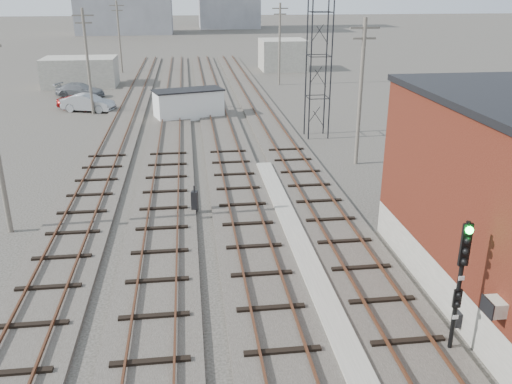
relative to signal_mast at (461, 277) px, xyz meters
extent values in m
plane|color=#282621|center=(-3.70, 51.03, -2.68)|extent=(320.00, 320.00, 0.00)
cube|color=#332D28|center=(-1.20, 30.03, -2.58)|extent=(3.20, 90.00, 0.20)
cube|color=#4C2816|center=(-1.92, 30.03, -2.35)|extent=(0.07, 90.00, 0.12)
cube|color=#4C2816|center=(-0.48, 30.03, -2.35)|extent=(0.07, 90.00, 0.12)
cube|color=#332D28|center=(-5.20, 30.03, -2.58)|extent=(3.20, 90.00, 0.20)
cube|color=#4C2816|center=(-5.92, 30.03, -2.35)|extent=(0.07, 90.00, 0.12)
cube|color=#4C2816|center=(-4.48, 30.03, -2.35)|extent=(0.07, 90.00, 0.12)
cube|color=#332D28|center=(-9.20, 30.03, -2.58)|extent=(3.20, 90.00, 0.20)
cube|color=#4C2816|center=(-9.92, 30.03, -2.35)|extent=(0.07, 90.00, 0.12)
cube|color=#4C2816|center=(-8.48, 30.03, -2.35)|extent=(0.07, 90.00, 0.12)
cube|color=#332D28|center=(-13.20, 30.03, -2.58)|extent=(3.20, 90.00, 0.20)
cube|color=#4C2816|center=(-13.92, 30.03, -2.35)|extent=(0.07, 90.00, 0.12)
cube|color=#4C2816|center=(-12.48, 30.03, -2.35)|extent=(0.07, 90.00, 0.12)
cube|color=gray|center=(-3.20, 5.03, -2.55)|extent=(0.90, 28.00, 0.26)
cube|color=gray|center=(3.80, 3.03, -1.93)|extent=(6.00, 12.00, 1.50)
cube|color=beige|center=(0.58, -0.97, -0.43)|extent=(0.45, 0.62, 0.45)
cube|color=black|center=(0.70, 1.03, -2.18)|extent=(0.20, 0.35, 0.50)
cylinder|color=black|center=(1.05, 25.28, 4.82)|extent=(0.10, 0.10, 15.00)
cylinder|color=black|center=(2.55, 25.28, 4.82)|extent=(0.10, 0.10, 15.00)
cylinder|color=black|center=(1.05, 26.78, 4.82)|extent=(0.10, 0.10, 15.00)
cylinder|color=black|center=(2.55, 26.78, 4.82)|extent=(0.10, 0.10, 15.00)
cylinder|color=#595147|center=(-16.20, 36.03, 1.82)|extent=(0.24, 0.24, 9.00)
cube|color=#595147|center=(-16.20, 36.03, 5.72)|extent=(1.80, 0.12, 0.12)
cube|color=#595147|center=(-16.20, 36.03, 5.12)|extent=(1.40, 0.12, 0.12)
cylinder|color=#595147|center=(-16.20, 61.03, 1.82)|extent=(0.24, 0.24, 9.00)
cube|color=#595147|center=(-16.20, 61.03, 5.72)|extent=(1.80, 0.12, 0.12)
cube|color=#595147|center=(-16.20, 61.03, 5.12)|extent=(1.40, 0.12, 0.12)
cylinder|color=#595147|center=(2.80, 19.03, 1.82)|extent=(0.24, 0.24, 9.00)
cube|color=#595147|center=(2.80, 19.03, 5.72)|extent=(1.80, 0.12, 0.12)
cube|color=#595147|center=(2.80, 19.03, 5.12)|extent=(1.40, 0.12, 0.12)
cylinder|color=#595147|center=(2.80, 49.03, 1.82)|extent=(0.24, 0.24, 9.00)
cube|color=#595147|center=(2.80, 49.03, 5.72)|extent=(1.80, 0.12, 0.12)
cube|color=#595147|center=(2.80, 49.03, 5.12)|extent=(1.40, 0.12, 0.12)
cube|color=gray|center=(-19.70, 51.03, -1.08)|extent=(8.00, 5.00, 3.20)
cube|color=gray|center=(5.30, 61.03, -0.68)|extent=(6.00, 6.00, 4.00)
cube|color=gray|center=(0.00, 0.03, -2.63)|extent=(0.40, 0.40, 0.10)
cylinder|color=black|center=(0.00, 0.03, -0.45)|extent=(0.13, 0.13, 4.47)
cube|color=black|center=(0.00, 0.01, 1.06)|extent=(0.29, 0.10, 1.34)
sphere|color=#0CE533|center=(0.00, -0.08, 1.56)|extent=(0.22, 0.22, 0.22)
sphere|color=black|center=(0.00, -0.08, 1.23)|extent=(0.22, 0.22, 0.22)
sphere|color=black|center=(0.00, -0.08, 0.89)|extent=(0.22, 0.22, 0.22)
sphere|color=black|center=(0.00, -0.08, 0.56)|extent=(0.22, 0.22, 0.22)
cube|color=black|center=(0.00, 0.01, -0.73)|extent=(0.25, 0.09, 0.61)
cube|color=white|center=(0.00, -0.05, 0.00)|extent=(0.18, 0.02, 0.13)
cube|color=white|center=(0.00, -0.05, -1.34)|extent=(0.18, 0.02, 0.13)
cube|color=black|center=(-7.63, 12.25, -2.06)|extent=(0.37, 0.37, 1.04)
cylinder|color=black|center=(-7.63, 12.25, -1.39)|extent=(0.08, 0.08, 0.31)
cube|color=white|center=(-7.71, 33.38, -1.50)|extent=(6.11, 3.86, 2.37)
cube|color=black|center=(-7.71, 33.38, -0.27)|extent=(6.35, 4.09, 0.11)
imported|color=maroon|center=(-17.86, 38.22, -2.02)|extent=(4.21, 3.03, 1.33)
imported|color=#989B9F|center=(-16.76, 37.22, -1.90)|extent=(5.00, 2.99, 1.56)
imported|color=slate|center=(-18.71, 44.39, -1.97)|extent=(5.28, 3.15, 1.43)
camera|label=1|loc=(-7.73, -13.11, 8.02)|focal=38.00mm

